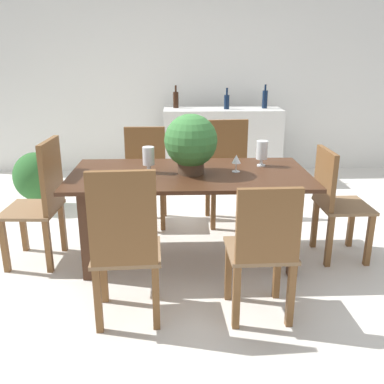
# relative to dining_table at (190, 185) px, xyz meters

# --- Properties ---
(ground_plane) EXTENTS (7.04, 7.04, 0.00)m
(ground_plane) POSITION_rel_dining_table_xyz_m (0.00, 0.29, -0.65)
(ground_plane) COLOR silver
(back_wall) EXTENTS (6.40, 0.10, 2.60)m
(back_wall) POSITION_rel_dining_table_xyz_m (0.00, 2.89, 0.65)
(back_wall) COLOR white
(back_wall) RESTS_ON ground
(dining_table) EXTENTS (1.89, 0.94, 0.75)m
(dining_table) POSITION_rel_dining_table_xyz_m (0.00, 0.00, 0.00)
(dining_table) COLOR #422616
(dining_table) RESTS_ON ground
(chair_far_right) EXTENTS (0.49, 0.48, 1.01)m
(chair_far_right) POSITION_rel_dining_table_xyz_m (0.42, 0.91, -0.09)
(chair_far_right) COLOR brown
(chair_far_right) RESTS_ON ground
(chair_far_left) EXTENTS (0.45, 0.45, 0.95)m
(chair_far_left) POSITION_rel_dining_table_xyz_m (-0.42, 0.90, -0.12)
(chair_far_left) COLOR brown
(chair_far_left) RESTS_ON ground
(chair_foot_end) EXTENTS (0.41, 0.44, 0.93)m
(chair_foot_end) POSITION_rel_dining_table_xyz_m (1.19, -0.00, -0.13)
(chair_foot_end) COLOR brown
(chair_foot_end) RESTS_ON ground
(chair_near_right) EXTENTS (0.43, 0.42, 0.93)m
(chair_near_right) POSITION_rel_dining_table_xyz_m (0.43, -0.89, -0.13)
(chair_near_right) COLOR brown
(chair_near_right) RESTS_ON ground
(chair_near_left) EXTENTS (0.45, 0.44, 1.04)m
(chair_near_left) POSITION_rel_dining_table_xyz_m (-0.42, -0.90, -0.08)
(chair_near_left) COLOR brown
(chair_near_left) RESTS_ON ground
(chair_head_end) EXTENTS (0.44, 0.48, 1.02)m
(chair_head_end) POSITION_rel_dining_table_xyz_m (-1.17, -0.01, -0.09)
(chair_head_end) COLOR brown
(chair_head_end) RESTS_ON ground
(flower_centerpiece) EXTENTS (0.41, 0.41, 0.47)m
(flower_centerpiece) POSITION_rel_dining_table_xyz_m (0.01, -0.02, 0.35)
(flower_centerpiece) COLOR #4C3828
(flower_centerpiece) RESTS_ON dining_table
(crystal_vase_left) EXTENTS (0.10, 0.10, 0.21)m
(crystal_vase_left) POSITION_rel_dining_table_xyz_m (0.61, 0.18, 0.23)
(crystal_vase_left) COLOR silver
(crystal_vase_left) RESTS_ON dining_table
(crystal_vase_center_near) EXTENTS (0.09, 0.09, 0.21)m
(crystal_vase_center_near) POSITION_rel_dining_table_xyz_m (-0.32, 0.01, 0.22)
(crystal_vase_center_near) COLOR silver
(crystal_vase_center_near) RESTS_ON dining_table
(wine_glass) EXTENTS (0.07, 0.07, 0.14)m
(wine_glass) POSITION_rel_dining_table_xyz_m (0.37, 0.01, 0.20)
(wine_glass) COLOR silver
(wine_glass) RESTS_ON dining_table
(kitchen_counter) EXTENTS (1.52, 0.53, 0.96)m
(kitchen_counter) POSITION_rel_dining_table_xyz_m (0.50, 2.30, -0.17)
(kitchen_counter) COLOR silver
(kitchen_counter) RESTS_ON ground
(wine_bottle_dark) EXTENTS (0.07, 0.07, 0.30)m
(wine_bottle_dark) POSITION_rel_dining_table_xyz_m (1.04, 2.32, 0.43)
(wine_bottle_dark) COLOR #0F1E38
(wine_bottle_dark) RESTS_ON kitchen_counter
(wine_bottle_green) EXTENTS (0.07, 0.07, 0.27)m
(wine_bottle_green) POSITION_rel_dining_table_xyz_m (0.54, 2.26, 0.40)
(wine_bottle_green) COLOR #0F1E38
(wine_bottle_green) RESTS_ON kitchen_counter
(wine_bottle_amber) EXTENTS (0.07, 0.07, 0.29)m
(wine_bottle_amber) POSITION_rel_dining_table_xyz_m (-0.10, 2.40, 0.42)
(wine_bottle_amber) COLOR black
(wine_bottle_amber) RESTS_ON kitchen_counter
(potted_plant_floor) EXTENTS (0.48, 0.48, 0.63)m
(potted_plant_floor) POSITION_rel_dining_table_xyz_m (-1.64, 1.26, -0.30)
(potted_plant_floor) COLOR #423D38
(potted_plant_floor) RESTS_ON ground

